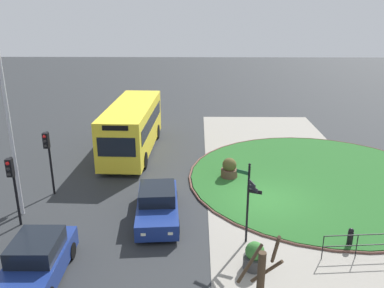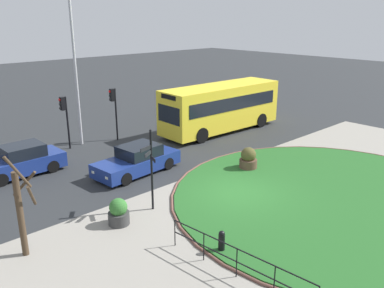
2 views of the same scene
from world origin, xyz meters
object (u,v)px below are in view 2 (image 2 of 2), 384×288
at_px(traffic_light_far, 64,111).
at_px(planter_near_signpost, 119,213).
at_px(bus_yellow, 221,107).
at_px(car_trailing, 137,160).
at_px(car_far_lane, 21,161).
at_px(street_tree_bare, 21,209).
at_px(planter_kerbside, 248,159).
at_px(signpost_directional, 151,164).
at_px(lamppost_tall, 75,64).
at_px(traffic_light_near, 113,103).
at_px(bollard_foreground, 222,241).

height_order(traffic_light_far, planter_near_signpost, traffic_light_far).
relative_size(bus_yellow, car_trailing, 1.96).
height_order(bus_yellow, planter_near_signpost, bus_yellow).
distance_m(car_far_lane, street_tree_bare, 7.92).
bearing_deg(car_trailing, planter_kerbside, 136.74).
height_order(signpost_directional, car_far_lane, signpost_directional).
bearing_deg(traffic_light_far, planter_kerbside, 117.68).
relative_size(car_far_lane, street_tree_bare, 1.12).
relative_size(car_trailing, street_tree_bare, 1.26).
relative_size(car_far_lane, planter_kerbside, 3.49).
bearing_deg(lamppost_tall, car_far_lane, -151.58).
height_order(car_far_lane, planter_kerbside, car_far_lane).
xyz_separation_m(car_far_lane, traffic_light_near, (6.71, 1.80, 1.77)).
distance_m(lamppost_tall, street_tree_bare, 12.78).
xyz_separation_m(signpost_directional, traffic_light_near, (4.28, 9.44, 0.45)).
xyz_separation_m(signpost_directional, planter_near_signpost, (-1.69, -0.08, -1.53)).
relative_size(bollard_foreground, lamppost_tall, 0.09).
bearing_deg(street_tree_bare, planter_kerbside, -0.15).
xyz_separation_m(traffic_light_far, planter_near_signpost, (-2.84, -9.94, -1.87)).
xyz_separation_m(car_trailing, street_tree_bare, (-7.15, -3.56, 1.08)).
bearing_deg(signpost_directional, planter_kerbside, 2.10).
distance_m(car_trailing, planter_kerbside, 5.77).
bearing_deg(street_tree_bare, planter_near_signpost, -5.91).
height_order(signpost_directional, car_trailing, signpost_directional).
bearing_deg(bus_yellow, lamppost_tall, -22.12).
xyz_separation_m(signpost_directional, lamppost_tall, (2.26, 10.18, 2.97)).
bearing_deg(signpost_directional, bollard_foreground, -92.83).
xyz_separation_m(bollard_foreground, planter_near_signpost, (-1.49, 4.04, 0.07)).
xyz_separation_m(signpost_directional, bollard_foreground, (-0.20, -4.12, -1.60)).
distance_m(signpost_directional, planter_near_signpost, 2.28).
height_order(car_trailing, street_tree_bare, street_tree_bare).
xyz_separation_m(signpost_directional, car_far_lane, (-2.43, 7.64, -1.31)).
relative_size(bus_yellow, car_far_lane, 2.19).
height_order(bollard_foreground, planter_kerbside, planter_kerbside).
distance_m(bus_yellow, traffic_light_far, 10.38).
bearing_deg(planter_near_signpost, traffic_light_near, 57.92).
bearing_deg(lamppost_tall, traffic_light_far, -163.90).
relative_size(bollard_foreground, street_tree_bare, 0.22).
bearing_deg(traffic_light_far, car_far_lane, 30.24).
bearing_deg(bus_yellow, bollard_foreground, 45.27).
height_order(traffic_light_near, planter_near_signpost, traffic_light_near).
height_order(car_far_lane, lamppost_tall, lamppost_tall).
distance_m(traffic_light_near, traffic_light_far, 3.16).
height_order(bus_yellow, car_far_lane, bus_yellow).
relative_size(bus_yellow, street_tree_bare, 2.47).
relative_size(bollard_foreground, car_trailing, 0.17).
relative_size(planter_near_signpost, planter_kerbside, 0.90).
relative_size(lamppost_tall, street_tree_bare, 2.52).
xyz_separation_m(traffic_light_far, lamppost_tall, (1.11, 0.32, 2.63)).
xyz_separation_m(car_trailing, traffic_light_far, (-0.87, 6.02, 1.70)).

